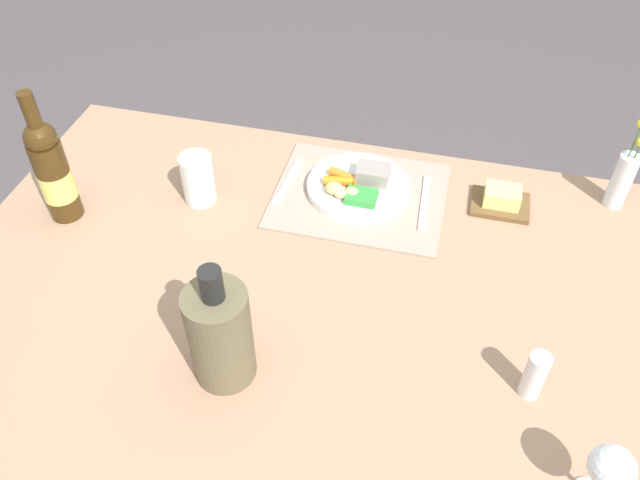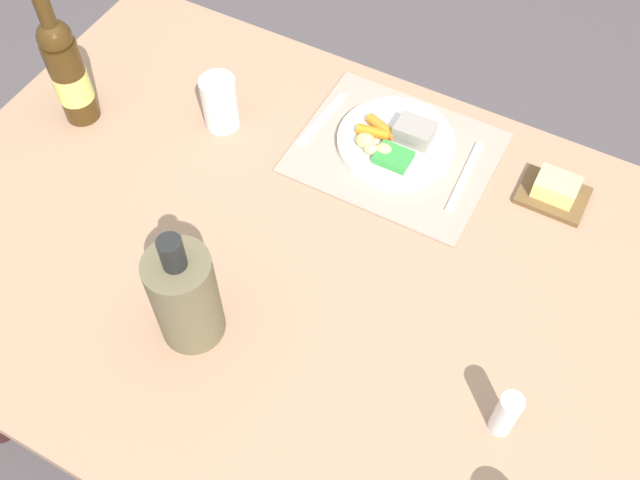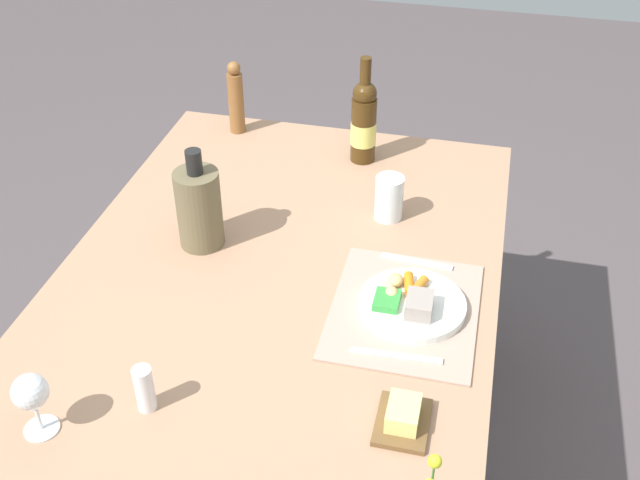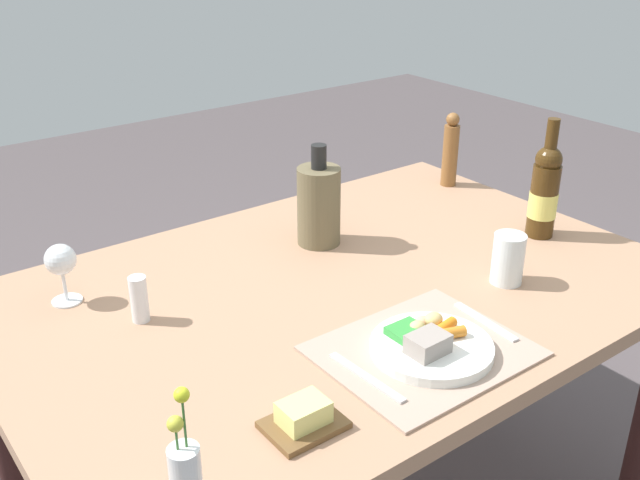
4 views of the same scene
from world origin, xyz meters
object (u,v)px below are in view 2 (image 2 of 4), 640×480
wine_bottle (67,71)px  butter_dish (555,191)px  knife (321,120)px  salt_shaker (506,414)px  dining_table (307,283)px  water_tumbler (220,105)px  dinner_plate (396,141)px  fork (465,176)px  cooler_bottle (185,296)px

wine_bottle → butter_dish: bearing=-164.7°
knife → salt_shaker: bearing=146.0°
dining_table → water_tumbler: water_tumbler is taller
wine_bottle → dinner_plate: bearing=-159.9°
dining_table → fork: 0.38m
dinner_plate → cooler_bottle: size_ratio=0.92×
salt_shaker → water_tumbler: size_ratio=0.86×
dinner_plate → fork: size_ratio=1.25×
dinner_plate → cooler_bottle: cooler_bottle is taller
knife → dining_table: bearing=118.0°
dinner_plate → knife: bearing=2.6°
dining_table → fork: bearing=-120.4°
fork → salt_shaker: (-0.24, 0.45, 0.04)m
dinner_plate → salt_shaker: (-0.40, 0.45, 0.03)m
wine_bottle → butter_dish: wine_bottle is taller
knife → water_tumbler: size_ratio=1.46×
dinner_plate → dining_table: bearing=84.7°
dinner_plate → cooler_bottle: (0.13, 0.54, 0.08)m
knife → butter_dish: (-0.49, -0.04, 0.01)m
dinner_plate → water_tumbler: bearing=17.1°
dinner_plate → water_tumbler: 0.37m
knife → water_tumbler: 0.21m
dinner_plate → cooler_bottle: bearing=76.2°
butter_dish → wine_bottle: bearing=15.3°
knife → butter_dish: size_ratio=1.33×
knife → water_tumbler: bearing=33.2°
cooler_bottle → water_tumbler: 0.48m
knife → wine_bottle: 0.52m
fork → cooler_bottle: bearing=58.5°
cooler_bottle → butter_dish: cooler_bottle is taller
fork → salt_shaker: size_ratio=1.88×
dining_table → knife: size_ratio=8.80×
fork → knife: same height
salt_shaker → water_tumbler: bearing=-25.0°
wine_bottle → salt_shaker: size_ratio=3.09×
salt_shaker → water_tumbler: (0.74, -0.35, 0.00)m
wine_bottle → butter_dish: (-0.95, -0.26, -0.10)m
knife → cooler_bottle: (-0.04, 0.53, 0.10)m
dining_table → wine_bottle: (0.59, -0.10, 0.21)m
fork → wine_bottle: size_ratio=0.61×
fork → wine_bottle: bearing=12.8°
dining_table → butter_dish: size_ratio=11.69×
cooler_bottle → butter_dish: bearing=-128.8°
knife → cooler_bottle: size_ratio=0.66×
fork → water_tumbler: water_tumbler is taller
fork → dinner_plate: bearing=-5.6°
dining_table → fork: fork is taller
dinner_plate → wine_bottle: (0.62, 0.23, 0.10)m
fork → dining_table: bearing=56.6°
fork → knife: size_ratio=1.11×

